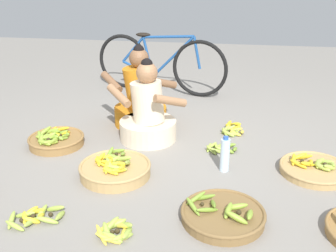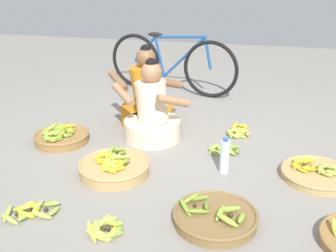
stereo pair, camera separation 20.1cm
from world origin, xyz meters
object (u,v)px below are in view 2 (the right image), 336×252
(vendor_woman_behind, at_px, (147,99))
(loose_bananas_front_right, at_px, (238,131))
(water_bottle, at_px, (225,157))
(bicycle_leaning, at_px, (171,64))
(loose_bananas_near_vendor, at_px, (31,211))
(banana_basket_back_center, at_px, (317,174))
(loose_bananas_mid_left, at_px, (106,228))
(vendor_woman_front, at_px, (152,114))
(banana_basket_back_left, at_px, (61,137))
(banana_basket_back_right, at_px, (215,217))
(loose_bananas_mid_right, at_px, (225,150))
(banana_basket_near_bicycle, at_px, (114,167))

(vendor_woman_behind, relative_size, loose_bananas_front_right, 2.45)
(loose_bananas_front_right, height_order, water_bottle, water_bottle)
(bicycle_leaning, bearing_deg, loose_bananas_near_vendor, -96.31)
(banana_basket_back_center, bearing_deg, loose_bananas_near_vendor, -153.85)
(banana_basket_back_center, bearing_deg, bicycle_leaning, 129.51)
(loose_bananas_mid_left, bearing_deg, banana_basket_back_center, 36.65)
(bicycle_leaning, xyz_separation_m, loose_bananas_near_vendor, (-0.31, -2.80, -0.33))
(vendor_woman_front, relative_size, banana_basket_back_left, 1.54)
(vendor_woman_behind, height_order, banana_basket_back_right, vendor_woman_behind)
(bicycle_leaning, relative_size, loose_bananas_mid_left, 6.56)
(vendor_woman_front, bearing_deg, loose_bananas_front_right, 20.31)
(bicycle_leaning, xyz_separation_m, water_bottle, (0.86, -1.95, -0.22))
(loose_bananas_mid_right, bearing_deg, vendor_woman_behind, 149.06)
(vendor_woman_behind, bearing_deg, bicycle_leaning, 89.67)
(loose_bananas_mid_right, height_order, water_bottle, water_bottle)
(vendor_woman_behind, xyz_separation_m, bicycle_leaning, (0.01, 1.09, 0.10))
(banana_basket_near_bicycle, relative_size, banana_basket_back_center, 1.03)
(vendor_woman_behind, relative_size, bicycle_leaning, 0.48)
(loose_bananas_near_vendor, relative_size, loose_bananas_mid_left, 1.29)
(banana_basket_back_right, bearing_deg, vendor_woman_behind, 119.95)
(banana_basket_back_right, height_order, loose_bananas_mid_right, banana_basket_back_right)
(water_bottle, bearing_deg, vendor_woman_front, 145.09)
(banana_basket_back_left, distance_m, loose_bananas_mid_left, 1.44)
(vendor_woman_front, bearing_deg, banana_basket_near_bicycle, -98.96)
(banana_basket_back_right, bearing_deg, banana_basket_near_bicycle, 151.69)
(vendor_woman_front, distance_m, bicycle_leaning, 1.46)
(loose_bananas_mid_right, bearing_deg, water_bottle, -85.23)
(banana_basket_back_center, height_order, loose_bananas_front_right, banana_basket_back_center)
(vendor_woman_front, bearing_deg, vendor_woman_behind, 112.88)
(vendor_woman_behind, xyz_separation_m, banana_basket_back_right, (0.87, -1.52, -0.21))
(banana_basket_back_center, height_order, loose_bananas_near_vendor, banana_basket_back_center)
(loose_bananas_front_right, xyz_separation_m, loose_bananas_mid_left, (-0.68, -1.70, 0.00))
(banana_basket_back_center, bearing_deg, loose_bananas_mid_left, -143.35)
(banana_basket_back_right, distance_m, loose_bananas_mid_left, 0.68)
(vendor_woman_front, height_order, banana_basket_near_bicycle, vendor_woman_front)
(banana_basket_back_right, xyz_separation_m, loose_bananas_mid_left, (-0.63, -0.25, -0.01))
(banana_basket_back_center, height_order, water_bottle, water_bottle)
(loose_bananas_mid_left, relative_size, water_bottle, 0.87)
(banana_basket_back_left, xyz_separation_m, loose_bananas_mid_left, (0.87, -1.15, -0.02))
(loose_bananas_front_right, distance_m, water_bottle, 0.79)
(bicycle_leaning, bearing_deg, vendor_woman_front, -84.33)
(loose_bananas_mid_left, bearing_deg, banana_basket_back_right, 21.82)
(loose_bananas_mid_right, bearing_deg, loose_bananas_mid_left, -115.08)
(loose_bananas_near_vendor, bearing_deg, water_bottle, 36.05)
(vendor_woman_front, height_order, banana_basket_back_left, vendor_woman_front)
(loose_bananas_mid_right, distance_m, loose_bananas_front_right, 0.44)
(banana_basket_back_center, bearing_deg, vendor_woman_behind, 153.14)
(loose_bananas_near_vendor, xyz_separation_m, loose_bananas_front_right, (1.23, 1.63, -0.00))
(banana_basket_back_center, xyz_separation_m, loose_bananas_near_vendor, (-1.86, -0.91, -0.01))
(loose_bananas_mid_right, relative_size, loose_bananas_near_vendor, 0.88)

